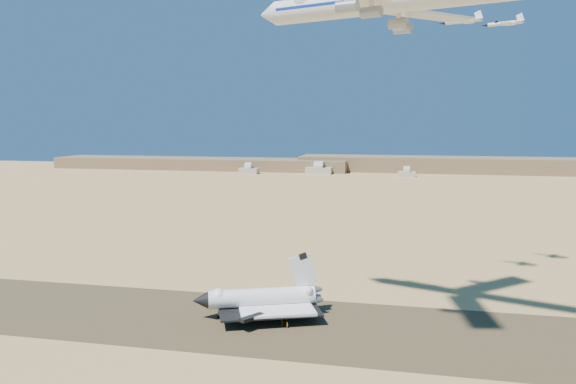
% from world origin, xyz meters
% --- Properties ---
extents(ground, '(1200.00, 1200.00, 0.00)m').
position_xyz_m(ground, '(0.00, 0.00, 0.00)').
color(ground, tan).
rests_on(ground, ground).
extents(runway, '(600.00, 50.00, 0.06)m').
position_xyz_m(runway, '(0.00, 0.00, 0.03)').
color(runway, '#4E4027').
rests_on(runway, ground).
extents(ridgeline, '(960.00, 90.00, 18.00)m').
position_xyz_m(ridgeline, '(65.32, 527.31, 7.63)').
color(ridgeline, brown).
rests_on(ridgeline, ground).
extents(hangars, '(200.50, 29.50, 30.00)m').
position_xyz_m(hangars, '(-64.00, 478.43, 4.83)').
color(hangars, '#ACA699').
rests_on(hangars, ground).
extents(shuttle, '(40.88, 34.04, 19.88)m').
position_xyz_m(shuttle, '(-1.23, 5.73, 5.35)').
color(shuttle, silver).
rests_on(shuttle, runway).
extents(carrier_747, '(85.22, 63.14, 21.45)m').
position_xyz_m(carrier_747, '(35.30, -2.83, 91.92)').
color(carrier_747, silver).
extents(crew_a, '(0.55, 0.72, 1.78)m').
position_xyz_m(crew_a, '(9.09, -2.71, 0.95)').
color(crew_a, orange).
rests_on(crew_a, runway).
extents(crew_b, '(0.78, 0.96, 1.71)m').
position_xyz_m(crew_b, '(6.87, -0.02, 0.92)').
color(crew_b, orange).
rests_on(crew_b, runway).
extents(crew_c, '(1.05, 1.14, 1.76)m').
position_xyz_m(crew_c, '(7.02, -0.48, 0.94)').
color(crew_c, orange).
rests_on(crew_c, runway).
extents(chase_jet_d, '(14.47, 8.61, 3.74)m').
position_xyz_m(chase_jet_d, '(59.01, 46.03, 94.05)').
color(chase_jet_d, silver).
extents(chase_jet_e, '(14.54, 8.94, 3.78)m').
position_xyz_m(chase_jet_e, '(74.92, 62.79, 95.56)').
color(chase_jet_e, silver).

